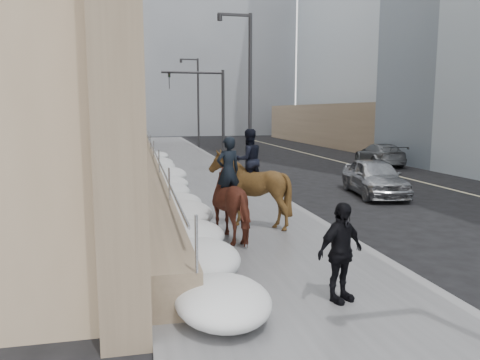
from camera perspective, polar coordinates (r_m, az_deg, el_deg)
name	(u,v)px	position (r m, az deg, el deg)	size (l,w,h in m)	color
ground	(273,276)	(9.77, 4.03, -11.58)	(140.00, 140.00, 0.00)	black
sidewalk	(204,192)	(19.26, -4.39, -1.41)	(5.00, 80.00, 0.12)	#525154
curb	(266,189)	(19.79, 3.14, -1.14)	(0.24, 80.00, 0.12)	slate
lane_line	(431,184)	(23.16, 22.28, -0.49)	(0.15, 70.00, 0.01)	#BFB78C
limestone_building	(85,12)	(29.41, -18.32, 18.90)	(6.10, 44.00, 18.00)	tan
bg_building_mid	(182,35)	(69.93, -7.13, 17.11)	(30.00, 12.00, 28.00)	slate
bg_building_far	(114,70)	(81.14, -15.12, 12.83)	(24.00, 12.00, 20.00)	gray
streetlight_mid	(247,86)	(23.45, 0.86, 11.45)	(1.71, 0.24, 8.00)	#2D2D30
streetlight_far	(196,97)	(43.15, -5.33, 10.02)	(1.71, 0.24, 8.00)	#2D2D30
traffic_signal	(209,101)	(31.16, -3.78, 9.61)	(4.10, 0.22, 6.00)	#2D2D30
snow_bank	(173,191)	(17.19, -8.22, -1.28)	(1.70, 18.10, 0.76)	silver
mounted_horse_left	(236,200)	(11.79, -0.54, -2.44)	(1.51, 2.34, 2.58)	#4D2217
mounted_horse_right	(249,185)	(13.01, 1.13, -0.67)	(2.10, 2.26, 2.73)	#3C2811
pedestrian	(340,252)	(8.15, 12.14, -8.60)	(1.00, 0.42, 1.71)	black
car_silver	(374,177)	(19.32, 16.07, 0.34)	(1.74, 4.32, 1.47)	#999BA0
car_grey	(380,154)	(30.34, 16.67, 3.02)	(1.89, 4.66, 1.35)	slate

